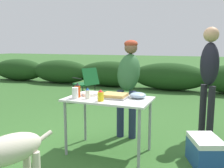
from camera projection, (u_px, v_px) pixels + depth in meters
name	position (u px, v px, depth m)	size (l,w,h in m)	color
ground_plane	(109.00, 152.00, 3.35)	(60.00, 60.00, 0.00)	#336028
shrub_hedge	(169.00, 77.00, 7.89)	(14.40, 0.90, 0.86)	#1E4219
folding_table	(108.00, 104.00, 3.24)	(1.10, 0.64, 0.74)	silver
food_tray	(114.00, 96.00, 3.25)	(0.36, 0.29, 0.06)	#9E9EA3
plate_stack	(90.00, 94.00, 3.41)	(0.25, 0.25, 0.04)	white
mixing_bowl	(138.00, 95.00, 3.22)	(0.21, 0.21, 0.08)	#99B2CC
paper_cup_stack	(75.00, 93.00, 3.19)	(0.08, 0.08, 0.14)	white
mustard_bottle	(101.00, 96.00, 3.06)	(0.07, 0.07, 0.14)	yellow
mayo_bottle	(88.00, 94.00, 3.18)	(0.06, 0.06, 0.14)	silver
hot_sauce_bottle	(78.00, 90.00, 3.27)	(0.07, 0.07, 0.20)	#CC4214
standing_person_in_navy_coat	(129.00, 77.00, 3.84)	(0.37, 0.47, 1.50)	#232D4C
standing_person_in_olive_jacket	(209.00, 71.00, 3.78)	(0.39, 0.39, 1.69)	black
dog	(4.00, 154.00, 2.20)	(0.47, 0.94, 0.70)	beige
camp_chair_green_behind_table	(87.00, 81.00, 6.58)	(0.73, 0.68, 0.83)	#19602D
cooler_box	(205.00, 151.00, 2.97)	(0.48, 0.56, 0.34)	#234C93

